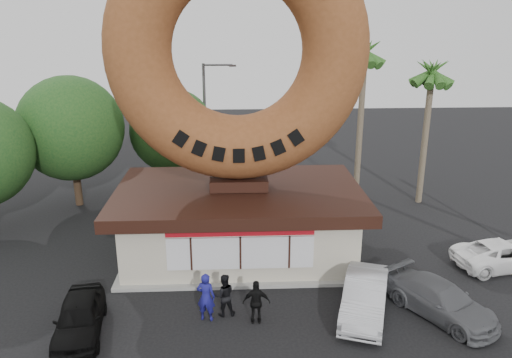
{
  "coord_description": "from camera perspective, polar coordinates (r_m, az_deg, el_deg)",
  "views": [
    {
      "loc": [
        -0.23,
        -15.46,
        10.71
      ],
      "look_at": [
        0.69,
        4.0,
        4.37
      ],
      "focal_mm": 35.0,
      "sensor_mm": 36.0,
      "label": 1
    }
  ],
  "objects": [
    {
      "name": "donut_shop",
      "position": [
        23.24,
        -1.93,
        -4.62
      ],
      "size": [
        11.2,
        7.2,
        3.8
      ],
      "color": "beige",
      "rests_on": "ground"
    },
    {
      "name": "person_center",
      "position": [
        19.13,
        -3.67,
        -13.1
      ],
      "size": [
        0.89,
        0.74,
        1.67
      ],
      "primitive_type": "imported",
      "rotation": [
        0.0,
        0.0,
        3.28
      ],
      "color": "black",
      "rests_on": "ground"
    },
    {
      "name": "person_right",
      "position": [
        18.65,
        0.06,
        -13.9
      ],
      "size": [
        1.01,
        0.46,
        1.7
      ],
      "primitive_type": "imported",
      "rotation": [
        0.0,
        0.0,
        3.1
      ],
      "color": "black",
      "rests_on": "ground"
    },
    {
      "name": "car_white",
      "position": [
        25.08,
        26.4,
        -7.71
      ],
      "size": [
        4.73,
        2.75,
        1.24
      ],
      "primitive_type": "imported",
      "rotation": [
        0.0,
        0.0,
        1.73
      ],
      "color": "white",
      "rests_on": "ground"
    },
    {
      "name": "car_silver",
      "position": [
        19.66,
        12.32,
        -12.97
      ],
      "size": [
        2.87,
        4.65,
        1.45
      ],
      "primitive_type": "imported",
      "rotation": [
        0.0,
        0.0,
        -0.33
      ],
      "color": "#B5B6BB",
      "rests_on": "ground"
    },
    {
      "name": "street_lamp",
      "position": [
        32.11,
        -5.59,
        6.76
      ],
      "size": [
        2.11,
        0.2,
        8.0
      ],
      "color": "#59595E",
      "rests_on": "ground"
    },
    {
      "name": "ground",
      "position": [
        18.81,
        -1.58,
        -16.69
      ],
      "size": [
        90.0,
        90.0,
        0.0
      ],
      "primitive_type": "plane",
      "color": "black",
      "rests_on": "ground"
    },
    {
      "name": "giant_donut",
      "position": [
        21.51,
        -2.15,
        14.4
      ],
      "size": [
        11.11,
        2.83,
        11.11
      ],
      "primitive_type": "torus",
      "rotation": [
        1.57,
        0.0,
        0.0
      ],
      "color": "brown",
      "rests_on": "donut_shop"
    },
    {
      "name": "tree_mid",
      "position": [
        31.42,
        -9.57,
        5.48
      ],
      "size": [
        5.2,
        5.2,
        6.63
      ],
      "color": "#473321",
      "rests_on": "ground"
    },
    {
      "name": "car_grey",
      "position": [
        20.37,
        20.38,
        -12.84
      ],
      "size": [
        3.83,
        4.74,
        1.29
      ],
      "primitive_type": "imported",
      "rotation": [
        0.0,
        0.0,
        0.54
      ],
      "color": "slate",
      "rests_on": "ground"
    },
    {
      "name": "palm_near",
      "position": [
        30.55,
        12.31,
        13.31
      ],
      "size": [
        2.6,
        2.6,
        9.75
      ],
      "color": "#726651",
      "rests_on": "ground"
    },
    {
      "name": "palm_far",
      "position": [
        30.31,
        19.44,
        10.91
      ],
      "size": [
        2.6,
        2.6,
        8.75
      ],
      "color": "#726651",
      "rests_on": "ground"
    },
    {
      "name": "car_black",
      "position": [
        19.23,
        -19.55,
        -14.66
      ],
      "size": [
        2.07,
        4.06,
        1.32
      ],
      "primitive_type": "imported",
      "rotation": [
        0.0,
        0.0,
        0.14
      ],
      "color": "black",
      "rests_on": "ground"
    },
    {
      "name": "tree_west",
      "position": [
        30.54,
        -20.4,
        5.43
      ],
      "size": [
        6.0,
        6.0,
        7.65
      ],
      "color": "#473321",
      "rests_on": "ground"
    },
    {
      "name": "person_left",
      "position": [
        18.86,
        -5.75,
        -13.26
      ],
      "size": [
        0.77,
        0.6,
        1.89
      ],
      "primitive_type": "imported",
      "rotation": [
        0.0,
        0.0,
        2.92
      ],
      "color": "navy",
      "rests_on": "ground"
    }
  ]
}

